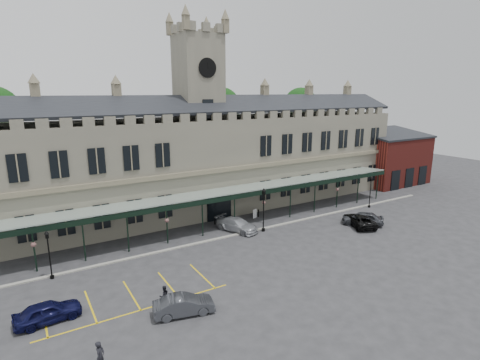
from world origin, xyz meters
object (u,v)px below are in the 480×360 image
lamp_post_left (49,251)px  car_right_a (363,218)px  lamp_post_mid (264,206)px  person_a (100,356)px  traffic_cone (371,224)px  station_building (201,161)px  car_van (359,220)px  lamp_post_right (370,189)px  car_left_a (48,312)px  person_b (164,296)px  car_taxi (237,225)px  clock_tower (199,109)px  car_left_b (184,305)px  sign_board (255,214)px

lamp_post_left → car_right_a: lamp_post_left is taller
lamp_post_mid → person_a: 24.03m
traffic_cone → station_building: bearing=130.6°
station_building → car_van: station_building is taller
car_right_a → person_a: bearing=-28.9°
lamp_post_right → car_left_a: bearing=-170.9°
lamp_post_right → person_b: size_ratio=2.78×
car_taxi → car_right_a: bearing=-46.3°
car_left_a → car_right_a: 33.41m
clock_tower → car_left_a: bearing=-138.5°
car_left_a → person_a: bearing=-166.6°
lamp_post_left → car_left_a: lamp_post_left is taller
station_building → car_left_b: station_building is taller
person_a → lamp_post_mid: bearing=-22.2°
lamp_post_mid → person_a: size_ratio=2.78×
car_taxi → car_van: size_ratio=1.00×
car_left_b → car_van: (24.50, 6.05, -0.00)m
lamp_post_left → person_b: lamp_post_left is taller
car_left_b → car_van: 25.24m
clock_tower → sign_board: (4.09, -6.77, -12.57)m
sign_board → traffic_cone: bearing=-60.0°
sign_board → car_van: 12.40m
traffic_cone → person_a: bearing=-166.2°
sign_board → car_taxi: size_ratio=0.22×
traffic_cone → person_b: (-26.26, -3.32, 0.46)m
lamp_post_mid → person_a: bearing=-146.9°
station_building → car_van: (13.00, -15.30, -5.76)m
sign_board → car_taxi: 4.93m
clock_tower → car_van: clock_tower is taller
sign_board → car_van: (8.91, -8.62, 0.16)m
car_van → lamp_post_right: bearing=-126.5°
traffic_cone → person_a: (-31.59, -7.74, 0.59)m
car_left_a → car_left_b: bearing=-120.1°
car_left_a → clock_tower: bearing=-53.0°
lamp_post_right → lamp_post_mid: bearing=179.7°
lamp_post_left → lamp_post_right: 38.75m
lamp_post_mid → lamp_post_right: lamp_post_mid is taller
car_left_a → person_a: size_ratio=2.37×
lamp_post_left → sign_board: 23.53m
station_building → sign_board: bearing=-58.5°
traffic_cone → car_taxi: 15.65m
lamp_post_left → car_van: (31.99, -4.48, -1.82)m
station_building → traffic_cone: station_building is taller
sign_board → person_b: bearing=-157.6°
clock_tower → car_van: (13.00, -15.39, -12.41)m
traffic_cone → car_right_a: (-0.38, 0.99, 0.48)m
car_taxi → lamp_post_right: bearing=-27.7°
traffic_cone → sign_board: bearing=135.8°
lamp_post_right → person_a: (-37.39, -12.97, -1.66)m
car_left_a → person_b: person_b is taller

